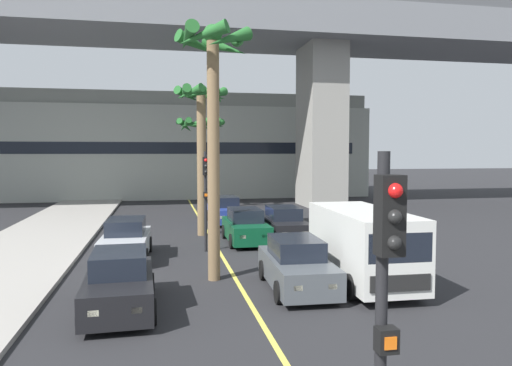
% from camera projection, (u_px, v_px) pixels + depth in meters
% --- Properties ---
extents(lane_stripe_center, '(0.14, 56.00, 0.01)m').
position_uv_depth(lane_stripe_center, '(214.00, 243.00, 22.39)').
color(lane_stripe_center, '#DBCC4C').
rests_on(lane_stripe_center, ground).
extents(bridge_overpass, '(80.36, 8.00, 16.43)m').
position_uv_depth(bridge_overpass, '(203.00, 30.00, 35.07)').
color(bridge_overpass, slate).
rests_on(bridge_overpass, ground).
extents(pier_building_backdrop, '(33.42, 8.04, 9.39)m').
position_uv_depth(pier_building_backdrop, '(186.00, 147.00, 45.84)').
color(pier_building_backdrop, '#ADB2A8').
rests_on(pier_building_backdrop, ground).
extents(car_queue_front, '(1.94, 4.15, 1.56)m').
position_uv_depth(car_queue_front, '(120.00, 283.00, 12.81)').
color(car_queue_front, black).
rests_on(car_queue_front, ground).
extents(car_queue_second, '(1.95, 4.16, 1.56)m').
position_uv_depth(car_queue_second, '(297.00, 266.00, 14.78)').
color(car_queue_second, '#4C5156').
rests_on(car_queue_second, ground).
extents(car_queue_third, '(1.92, 4.14, 1.56)m').
position_uv_depth(car_queue_third, '(225.00, 211.00, 28.50)').
color(car_queue_third, navy).
rests_on(car_queue_third, ground).
extents(car_queue_fourth, '(1.84, 4.10, 1.56)m').
position_uv_depth(car_queue_fourth, '(245.00, 227.00, 22.40)').
color(car_queue_fourth, '#0C4728').
rests_on(car_queue_fourth, ground).
extents(car_queue_fifth, '(1.90, 4.13, 1.56)m').
position_uv_depth(car_queue_fifth, '(284.00, 224.00, 23.17)').
color(car_queue_fifth, black).
rests_on(car_queue_fifth, ground).
extents(car_queue_sixth, '(1.95, 4.16, 1.56)m').
position_uv_depth(car_queue_sixth, '(126.00, 241.00, 18.98)').
color(car_queue_sixth, '#B7BABF').
rests_on(car_queue_sixth, ground).
extents(delivery_van, '(2.25, 5.29, 2.36)m').
position_uv_depth(delivery_van, '(363.00, 244.00, 15.31)').
color(delivery_van, silver).
rests_on(delivery_van, ground).
extents(traffic_light_median_near, '(0.24, 0.37, 4.20)m').
position_uv_depth(traffic_light_median_near, '(385.00, 306.00, 4.66)').
color(traffic_light_median_near, black).
rests_on(traffic_light_median_near, ground).
extents(traffic_light_median_far, '(0.24, 0.37, 4.20)m').
position_uv_depth(traffic_light_median_far, '(206.00, 187.00, 20.19)').
color(traffic_light_median_far, black).
rests_on(traffic_light_median_far, ground).
extents(palm_tree_near_median, '(3.58, 3.57, 6.66)m').
position_uv_depth(palm_tree_near_median, '(201.00, 130.00, 34.72)').
color(palm_tree_near_median, brown).
rests_on(palm_tree_near_median, ground).
extents(palm_tree_mid_median, '(2.74, 2.71, 7.51)m').
position_uv_depth(palm_tree_mid_median, '(201.00, 119.00, 24.01)').
color(palm_tree_mid_median, brown).
rests_on(palm_tree_mid_median, ground).
extents(palm_tree_far_median, '(2.53, 2.66, 8.23)m').
position_uv_depth(palm_tree_far_median, '(214.00, 85.00, 15.48)').
color(palm_tree_far_median, brown).
rests_on(palm_tree_far_median, ground).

